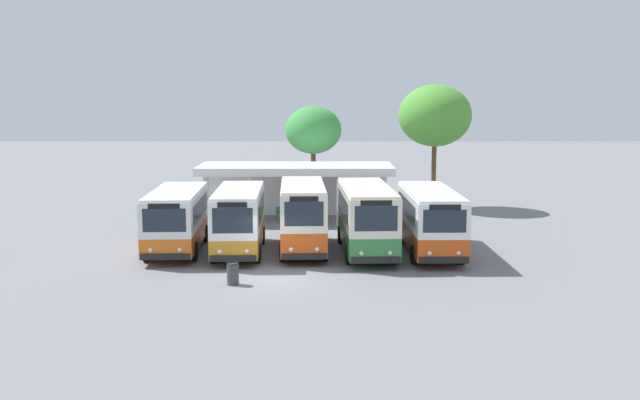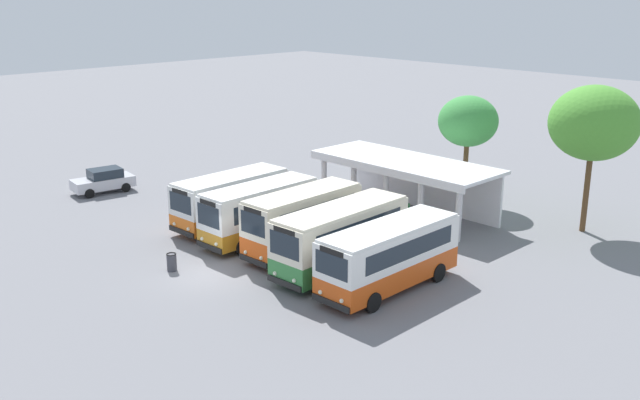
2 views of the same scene
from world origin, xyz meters
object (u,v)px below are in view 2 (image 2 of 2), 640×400
object	(u,v)px
city_bus_fifth_blue	(389,254)
parked_car_flank	(104,180)
city_bus_nearest_orange	(231,198)
city_bus_middle_cream	(303,220)
waiting_chair_middle_seat	(405,208)
waiting_chair_end_by_column	(387,204)
litter_bin_apron	(172,262)
city_bus_fourth_amber	(341,236)
waiting_chair_second_from_end	(395,206)
city_bus_second_in_row	(260,210)

from	to	relation	value
city_bus_fifth_blue	parked_car_flank	world-z (taller)	city_bus_fifth_blue
city_bus_nearest_orange	city_bus_middle_cream	xyz separation A→B (m)	(6.16, -0.05, 0.15)
city_bus_fifth_blue	waiting_chair_middle_seat	bearing A→B (deg)	125.25
waiting_chair_end_by_column	litter_bin_apron	world-z (taller)	litter_bin_apron
city_bus_nearest_orange	city_bus_middle_cream	size ratio (longest dim) A/B	1.04
city_bus_fourth_amber	waiting_chair_end_by_column	world-z (taller)	city_bus_fourth_amber
city_bus_fourth_amber	litter_bin_apron	xyz separation A→B (m)	(-5.77, -5.97, -1.35)
waiting_chair_second_from_end	litter_bin_apron	xyz separation A→B (m)	(-1.78, -14.86, -0.07)
city_bus_second_in_row	parked_car_flank	distance (m)	14.94
city_bus_fourth_amber	litter_bin_apron	distance (m)	8.41
city_bus_fifth_blue	city_bus_fourth_amber	bearing A→B (deg)	179.58
waiting_chair_second_from_end	waiting_chair_middle_seat	world-z (taller)	same
parked_car_flank	waiting_chair_end_by_column	size ratio (longest dim) A/B	4.91
litter_bin_apron	waiting_chair_end_by_column	bearing A→B (deg)	85.96
city_bus_second_in_row	waiting_chair_second_from_end	world-z (taller)	city_bus_second_in_row
city_bus_fourth_amber	parked_car_flank	bearing A→B (deg)	-175.87
waiting_chair_second_from_end	litter_bin_apron	size ratio (longest dim) A/B	0.96
city_bus_second_in_row	waiting_chair_end_by_column	size ratio (longest dim) A/B	8.30
city_bus_second_in_row	waiting_chair_middle_seat	size ratio (longest dim) A/B	8.30
parked_car_flank	waiting_chair_middle_seat	xyz separation A→B (m)	(17.73, 10.49, -0.30)
city_bus_nearest_orange	parked_car_flank	xyz separation A→B (m)	(-11.75, -1.89, -0.86)
city_bus_fourth_amber	city_bus_nearest_orange	bearing A→B (deg)	177.69
city_bus_fourth_amber	waiting_chair_second_from_end	size ratio (longest dim) A/B	9.13
city_bus_middle_cream	waiting_chair_end_by_column	xyz separation A→B (m)	(-1.64, 8.63, -1.32)
city_bus_fourth_amber	litter_bin_apron	world-z (taller)	city_bus_fourth_amber
city_bus_second_in_row	waiting_chair_second_from_end	xyz separation A→B (m)	(2.17, 8.91, -1.21)
city_bus_fourth_amber	city_bus_middle_cream	bearing A→B (deg)	174.10
parked_car_flank	city_bus_second_in_row	bearing A→B (deg)	5.75
city_bus_fifth_blue	waiting_chair_end_by_column	world-z (taller)	city_bus_fifth_blue
waiting_chair_second_from_end	waiting_chair_middle_seat	xyz separation A→B (m)	(0.72, 0.08, 0.00)
parked_car_flank	waiting_chair_end_by_column	xyz separation A→B (m)	(16.28, 10.47, -0.30)
city_bus_second_in_row	waiting_chair_end_by_column	xyz separation A→B (m)	(1.45, 8.97, -1.21)
city_bus_second_in_row	waiting_chair_end_by_column	bearing A→B (deg)	80.85
city_bus_fourth_amber	parked_car_flank	distance (m)	21.08
city_bus_middle_cream	waiting_chair_middle_seat	xyz separation A→B (m)	(-0.19, 8.65, -1.32)
city_bus_nearest_orange	city_bus_fourth_amber	size ratio (longest dim) A/B	0.93
city_bus_middle_cream	parked_car_flank	xyz separation A→B (m)	(-17.92, -1.84, -1.01)
city_bus_fifth_blue	waiting_chair_second_from_end	xyz separation A→B (m)	(-7.08, 8.91, -1.19)
city_bus_nearest_orange	waiting_chair_end_by_column	world-z (taller)	city_bus_nearest_orange
waiting_chair_middle_seat	parked_car_flank	bearing A→B (deg)	-149.38
city_bus_nearest_orange	city_bus_second_in_row	xyz separation A→B (m)	(3.08, -0.40, 0.05)
waiting_chair_end_by_column	city_bus_fifth_blue	bearing A→B (deg)	-49.00
city_bus_fifth_blue	city_bus_nearest_orange	bearing A→B (deg)	178.16
city_bus_second_in_row	waiting_chair_middle_seat	distance (m)	9.53
city_bus_middle_cream	waiting_chair_second_from_end	xyz separation A→B (m)	(-0.91, 8.57, -1.32)
city_bus_middle_cream	waiting_chair_end_by_column	bearing A→B (deg)	100.73
city_bus_fourth_amber	city_bus_fifth_blue	xyz separation A→B (m)	(3.08, -0.02, -0.10)
city_bus_nearest_orange	city_bus_fifth_blue	distance (m)	12.33
city_bus_fifth_blue	waiting_chair_second_from_end	size ratio (longest dim) A/B	8.99
city_bus_middle_cream	waiting_chair_end_by_column	distance (m)	8.88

